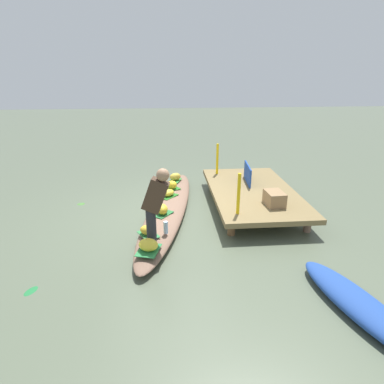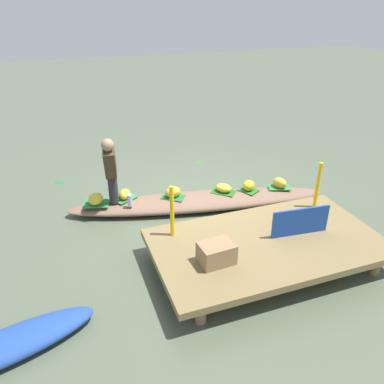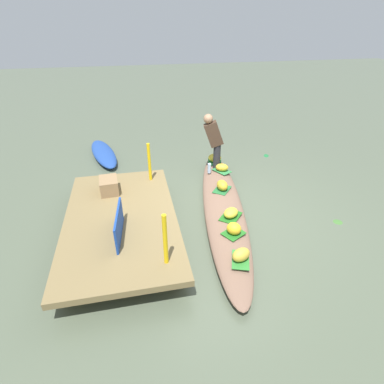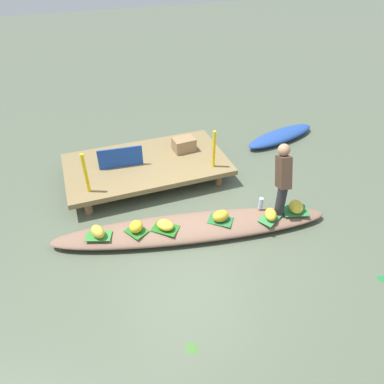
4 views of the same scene
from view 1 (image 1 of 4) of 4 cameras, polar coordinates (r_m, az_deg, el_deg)
The scene contains 24 objects.
canal_water at distance 6.73m, azimuth -4.28°, elevation -4.01°, with size 40.00×40.00×0.00m, color #505A47.
dock_platform at distance 7.14m, azimuth 10.72°, elevation -0.02°, with size 3.20×1.80×0.38m.
vendor_boat at distance 6.68m, azimuth -4.31°, elevation -3.13°, with size 4.66×0.73×0.23m, color brown.
moored_boat at distance 4.67m, azimuth 27.67°, elevation -17.41°, with size 1.98×0.51×0.23m, color #214393.
leaf_mat_0 at distance 8.06m, azimuth -3.01°, elevation 2.08°, with size 0.40×0.24×0.01m, color #308031.
banana_bunch_0 at distance 8.03m, azimuth -3.02°, elevation 2.73°, with size 0.28×0.19×0.19m, color gold.
leaf_mat_1 at distance 5.06m, azimuth -7.75°, elevation -10.22°, with size 0.43×0.31×0.01m, color #29783F.
banana_bunch_1 at distance 5.01m, azimuth -7.80°, elevation -9.30°, with size 0.31×0.24×0.19m, color yellow.
leaf_mat_2 at distance 7.50m, azimuth -3.57°, elevation 0.60°, with size 0.33×0.27×0.01m, color #236C21.
banana_bunch_2 at distance 7.46m, azimuth -3.58°, elevation 1.29°, with size 0.23×0.21×0.20m, color yellow.
leaf_mat_3 at distance 7.07m, azimuth -4.29°, elevation -0.71°, with size 0.41×0.28×0.01m, color #20651C.
banana_bunch_3 at distance 7.04m, azimuth -4.31°, elevation -0.14°, with size 0.30×0.22×0.15m, color gold.
leaf_mat_4 at distance 5.50m, azimuth -7.79°, elevation -7.49°, with size 0.40×0.25×0.01m, color #2F7B40.
banana_bunch_4 at distance 5.46m, azimuth -7.83°, elevation -6.74°, with size 0.28×0.19×0.17m, color gold.
leaf_mat_5 at distance 6.22m, azimuth -5.28°, elevation -3.88°, with size 0.40×0.27×0.01m, color #236832.
banana_bunch_5 at distance 6.18m, azimuth -5.31°, elevation -3.07°, with size 0.28×0.21×0.19m, color gold.
vendor_person at distance 5.00m, azimuth -6.54°, elevation -1.64°, with size 0.26×0.47×1.23m.
water_bottle at distance 5.47m, azimuth -4.71°, elevation -6.31°, with size 0.08×0.08×0.22m, color #ABC7E9.
market_banner at distance 7.51m, azimuth 9.87°, elevation 3.23°, with size 0.86×0.03×0.42m, color #183E98.
railing_post_west at distance 7.99m, azimuth 4.53°, elevation 5.88°, with size 0.06×0.06×0.77m, color yellow.
railing_post_east at distance 5.75m, azimuth 8.31°, elevation -0.36°, with size 0.06×0.06×0.77m, color yellow.
produce_crate at distance 6.36m, azimuth 14.48°, elevation -1.11°, with size 0.44×0.32×0.27m, color #8F6F4B.
drifting_plant_0 at distance 5.08m, azimuth -26.79°, elevation -15.47°, with size 0.22×0.13×0.01m, color #1E6B35.
drifting_plant_1 at distance 7.64m, azimuth -19.18°, elevation -2.01°, with size 0.16×0.17×0.01m, color #3F6F30.
Camera 1 is at (6.10, -0.02, 2.83)m, focal length 29.91 mm.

